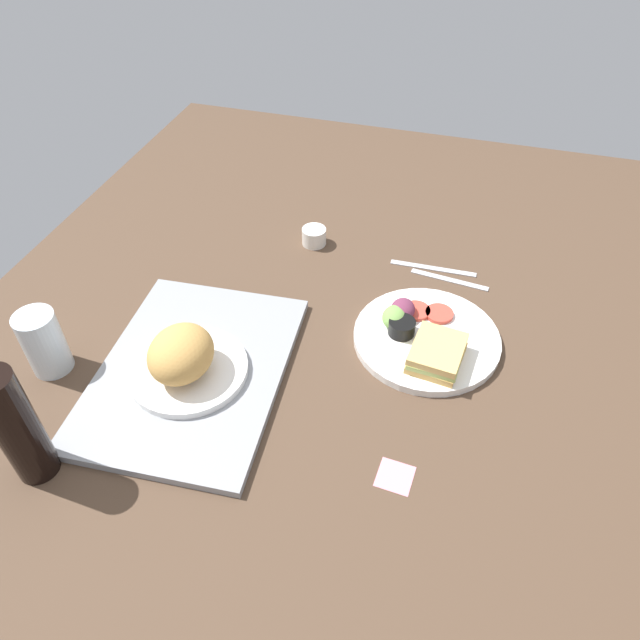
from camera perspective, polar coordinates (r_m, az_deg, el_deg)
ground_plane at (r=115.12cm, az=1.15°, el=-2.93°), size 190.00×150.00×3.00cm
serving_tray at (r=110.89cm, az=-12.26°, el=-4.82°), size 47.12×35.95×1.60cm
bread_plate_near at (r=106.36cm, az=-13.09°, el=-3.72°), size 21.48×21.48×10.26cm
plate_with_salad at (r=114.89cm, az=10.09°, el=-1.62°), size 28.32×28.32×5.40cm
drinking_glass at (r=116.60cm, az=-25.22°, el=-1.99°), size 7.23×7.23×12.75cm
soda_bottle at (r=98.64cm, az=-27.36°, el=-9.21°), size 6.40×6.40×21.76cm
espresso_cup at (r=138.07cm, az=-0.58°, el=8.12°), size 5.60×5.60×4.00cm
fork at (r=131.36cm, az=12.44°, el=3.86°), size 3.26×17.05×0.50cm
knife at (r=133.81cm, az=10.92°, el=4.98°), size 1.84×19.03×0.50cm
sticky_note at (r=96.74cm, az=7.28°, el=-14.80°), size 5.99×5.99×0.12cm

